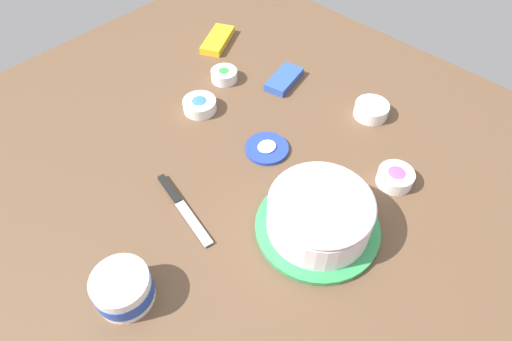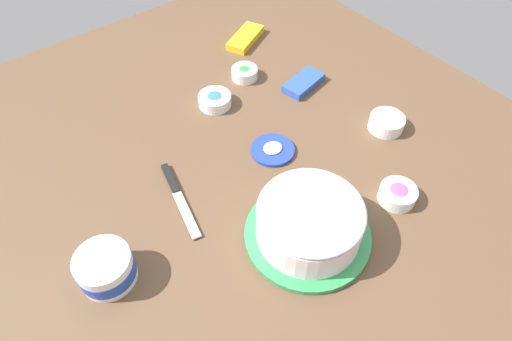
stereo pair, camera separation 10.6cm
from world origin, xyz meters
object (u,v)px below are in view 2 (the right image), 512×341
object	(u,v)px
sprinkle_bowl_orange	(387,122)
sprinkle_bowl_rainbow	(398,194)
candy_box_lower	(245,38)
candy_box_upper	(304,83)
frosting_tub	(105,268)
spreading_knife	(177,193)
sprinkle_bowl_green	(245,73)
sprinkle_bowl_blue	(215,100)
frosting_tub_lid	(273,150)
frosted_cake	(309,222)

from	to	relation	value
sprinkle_bowl_orange	sprinkle_bowl_rainbow	world-z (taller)	same
candy_box_lower	candy_box_upper	bearing A→B (deg)	62.38
frosting_tub	spreading_knife	distance (m)	0.25
frosting_tub	sprinkle_bowl_rainbow	xyz separation A→B (m)	(-0.63, 0.23, -0.02)
sprinkle_bowl_green	sprinkle_bowl_blue	xyz separation A→B (m)	(0.14, 0.05, -0.00)
sprinkle_bowl_orange	sprinkle_bowl_rainbow	bearing A→B (deg)	47.26
spreading_knife	frosting_tub_lid	bearing A→B (deg)	173.25
sprinkle_bowl_green	sprinkle_bowl_orange	bearing A→B (deg)	112.52
sprinkle_bowl_green	sprinkle_bowl_rainbow	world-z (taller)	sprinkle_bowl_rainbow
sprinkle_bowl_orange	sprinkle_bowl_rainbow	xyz separation A→B (m)	(0.17, 0.18, -0.00)
spreading_knife	sprinkle_bowl_green	bearing A→B (deg)	-146.94
frosting_tub	sprinkle_bowl_blue	bearing A→B (deg)	-146.96
sprinkle_bowl_green	frosting_tub	bearing A→B (deg)	30.06
frosted_cake	frosting_tub	bearing A→B (deg)	-24.62
frosting_tub	sprinkle_bowl_blue	distance (m)	0.58
frosted_cake	sprinkle_bowl_orange	bearing A→B (deg)	-162.58
sprinkle_bowl_orange	sprinkle_bowl_blue	distance (m)	0.48
candy_box_upper	frosting_tub_lid	bearing A→B (deg)	20.04
sprinkle_bowl_blue	sprinkle_bowl_orange	bearing A→B (deg)	130.63
frosting_tub_lid	frosting_tub	bearing A→B (deg)	7.86
frosting_tub	frosting_tub_lid	world-z (taller)	frosting_tub
sprinkle_bowl_rainbow	candy_box_lower	distance (m)	0.76
frosting_tub	candy_box_lower	world-z (taller)	frosting_tub
sprinkle_bowl_orange	candy_box_lower	size ratio (longest dim) A/B	0.61
sprinkle_bowl_orange	candy_box_lower	bearing A→B (deg)	-84.97
candy_box_upper	sprinkle_bowl_orange	bearing A→B (deg)	89.84
sprinkle_bowl_blue	candy_box_lower	distance (m)	0.33
sprinkle_bowl_rainbow	candy_box_upper	xyz separation A→B (m)	(-0.11, -0.45, -0.01)
sprinkle_bowl_green	sprinkle_bowl_rainbow	distance (m)	0.59
sprinkle_bowl_blue	candy_box_lower	xyz separation A→B (m)	(-0.26, -0.21, -0.01)
sprinkle_bowl_orange	frosted_cake	bearing A→B (deg)	17.42
frosted_cake	candy_box_upper	size ratio (longest dim) A/B	2.12
frosted_cake	sprinkle_bowl_green	distance (m)	0.59
sprinkle_bowl_rainbow	sprinkle_bowl_blue	bearing A→B (deg)	-74.81
frosting_tub	candy_box_upper	distance (m)	0.77
spreading_knife	sprinkle_bowl_blue	distance (m)	0.33
sprinkle_bowl_blue	frosted_cake	bearing A→B (deg)	79.76
sprinkle_bowl_blue	candy_box_lower	bearing A→B (deg)	-142.14
frosting_tub_lid	sprinkle_bowl_green	world-z (taller)	sprinkle_bowl_green
frosting_tub_lid	sprinkle_bowl_green	bearing A→B (deg)	-113.66
candy_box_lower	spreading_knife	bearing A→B (deg)	12.24
frosted_cake	frosting_tub	size ratio (longest dim) A/B	2.39
frosting_tub	sprinkle_bowl_blue	size ratio (longest dim) A/B	1.25
sprinkle_bowl_orange	candy_box_lower	world-z (taller)	sprinkle_bowl_orange
frosting_tub	frosting_tub_lid	xyz separation A→B (m)	(-0.50, -0.07, -0.03)
frosted_cake	sprinkle_bowl_orange	distance (m)	0.42
frosted_cake	sprinkle_bowl_blue	distance (m)	0.50
frosted_cake	sprinkle_bowl_green	bearing A→B (deg)	-113.18
spreading_knife	sprinkle_bowl_rainbow	bearing A→B (deg)	140.59
frosted_cake	spreading_knife	size ratio (longest dim) A/B	1.20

